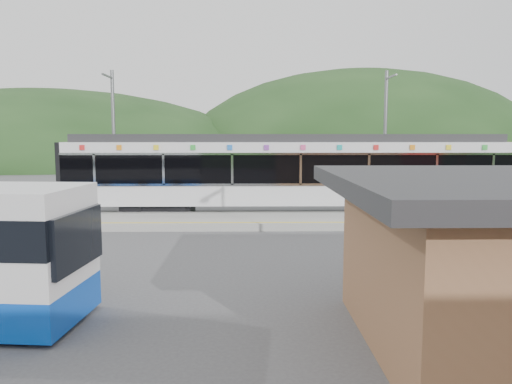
{
  "coord_description": "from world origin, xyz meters",
  "views": [
    {
      "loc": [
        -0.11,
        -17.27,
        3.67
      ],
      "look_at": [
        0.19,
        1.0,
        1.62
      ],
      "focal_mm": 35.0,
      "sensor_mm": 36.0,
      "label": 1
    }
  ],
  "objects": [
    {
      "name": "yellow_line",
      "position": [
        0.0,
        2.0,
        0.3
      ],
      "size": [
        26.0,
        0.1,
        0.01
      ],
      "primitive_type": "cube",
      "color": "yellow",
      "rests_on": "platform"
    },
    {
      "name": "platform",
      "position": [
        0.0,
        3.3,
        0.15
      ],
      "size": [
        26.0,
        3.2,
        0.3
      ],
      "primitive_type": "cube",
      "color": "#9E9E99",
      "rests_on": "ground"
    },
    {
      "name": "catenary_mast_east",
      "position": [
        7.0,
        8.56,
        3.65
      ],
      "size": [
        0.18,
        1.8,
        7.0
      ],
      "color": "slate",
      "rests_on": "ground"
    },
    {
      "name": "train",
      "position": [
        1.72,
        6.0,
        2.06
      ],
      "size": [
        20.44,
        3.01,
        3.74
      ],
      "color": "black",
      "rests_on": "ground"
    },
    {
      "name": "hills",
      "position": [
        6.19,
        5.29,
        0.0
      ],
      "size": [
        146.0,
        149.0,
        26.0
      ],
      "color": "#1E3D19",
      "rests_on": "ground"
    },
    {
      "name": "ground",
      "position": [
        0.0,
        0.0,
        0.0
      ],
      "size": [
        120.0,
        120.0,
        0.0
      ],
      "primitive_type": "plane",
      "color": "#4C4C4F",
      "rests_on": "ground"
    },
    {
      "name": "catenary_mast_west",
      "position": [
        -7.0,
        8.56,
        3.65
      ],
      "size": [
        0.18,
        1.8,
        7.0
      ],
      "color": "slate",
      "rests_on": "ground"
    }
  ]
}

